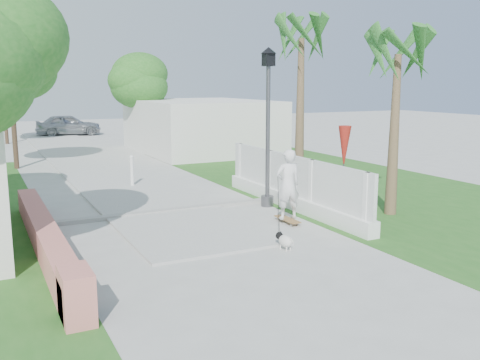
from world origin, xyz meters
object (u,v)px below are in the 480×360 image
parked_car (68,125)px  bollard (132,170)px  dog (284,240)px  street_lamp (268,121)px  skateboarder (281,199)px  patio_umbrella (344,148)px

parked_car → bollard: bearing=-179.7°
dog → street_lamp: bearing=53.1°
dog → parked_car: bearing=77.4°
street_lamp → parked_car: (-1.70, 24.05, -1.72)m
skateboarder → parked_car: 26.54m
street_lamp → dog: (-1.66, -3.69, -2.23)m
patio_umbrella → dog: (-3.56, -2.69, -1.49)m
bollard → skateboarder: 7.18m
skateboarder → dog: size_ratio=4.04×
dog → bollard: bearing=84.6°
patio_umbrella → skateboarder: 3.39m
bollard → dog: 8.26m
street_lamp → bollard: (-2.70, 4.50, -1.84)m
bollard → parked_car: 19.58m
bollard → patio_umbrella: size_ratio=0.47×
bollard → skateboarder: (1.68, -6.98, 0.22)m
skateboarder → dog: 1.50m
patio_umbrella → dog: patio_umbrella is taller
patio_umbrella → parked_car: size_ratio=0.55×
bollard → patio_umbrella: (4.60, -5.50, 1.10)m
bollard → patio_umbrella: patio_umbrella is taller
street_lamp → bollard: bearing=121.0°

